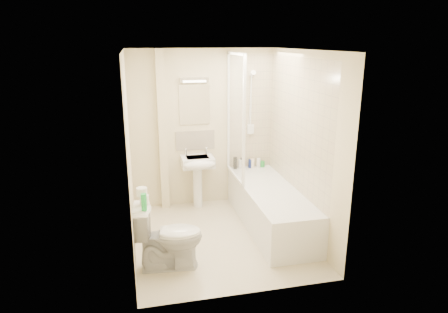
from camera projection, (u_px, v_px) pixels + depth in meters
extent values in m
plane|color=beige|center=(220.00, 237.00, 5.28)|extent=(2.50, 2.50, 0.00)
cube|color=beige|center=(203.00, 129.00, 6.11)|extent=(2.20, 0.02, 2.40)
cube|color=beige|center=(129.00, 155.00, 4.71)|extent=(0.02, 2.50, 2.40)
cube|color=beige|center=(303.00, 145.00, 5.18)|extent=(0.02, 2.50, 2.40)
cube|color=white|center=(220.00, 50.00, 4.61)|extent=(2.20, 2.50, 0.02)
cube|color=beige|center=(250.00, 113.00, 6.20)|extent=(0.70, 0.01, 1.75)
cube|color=beige|center=(297.00, 125.00, 5.30)|extent=(0.01, 2.10, 1.75)
cube|color=beige|center=(162.00, 132.00, 5.92)|extent=(0.12, 0.12, 2.40)
cube|color=beige|center=(195.00, 140.00, 6.12)|extent=(0.60, 0.02, 0.30)
cube|color=white|center=(194.00, 105.00, 5.97)|extent=(0.46, 0.01, 0.60)
cube|color=silver|center=(194.00, 80.00, 5.84)|extent=(0.42, 0.07, 0.07)
cube|color=white|center=(270.00, 207.00, 5.55)|extent=(0.70, 2.10, 0.55)
cube|color=white|center=(270.00, 192.00, 5.49)|extent=(0.56, 1.96, 0.05)
cube|color=white|center=(236.00, 117.00, 5.71)|extent=(0.01, 0.90, 1.80)
cube|color=white|center=(229.00, 112.00, 6.11)|extent=(0.04, 0.04, 1.80)
cube|color=white|center=(244.00, 123.00, 5.28)|extent=(0.04, 0.04, 1.80)
cube|color=white|center=(236.00, 54.00, 5.46)|extent=(0.04, 0.90, 0.04)
cube|color=white|center=(235.00, 175.00, 5.95)|extent=(0.04, 0.90, 0.03)
cylinder|color=white|center=(251.00, 105.00, 6.14)|extent=(0.02, 0.02, 0.90)
cylinder|color=white|center=(250.00, 133.00, 6.27)|extent=(0.05, 0.05, 0.02)
cylinder|color=white|center=(251.00, 75.00, 6.01)|extent=(0.05, 0.05, 0.02)
cylinder|color=white|center=(253.00, 73.00, 5.95)|extent=(0.08, 0.11, 0.11)
cube|color=white|center=(250.00, 129.00, 6.24)|extent=(0.10, 0.05, 0.14)
cylinder|color=white|center=(250.00, 102.00, 6.10)|extent=(0.01, 0.13, 0.84)
cylinder|color=white|center=(198.00, 187.00, 6.17)|extent=(0.14, 0.14, 0.65)
cube|color=white|center=(198.00, 162.00, 6.03)|extent=(0.48, 0.37, 0.15)
ellipsoid|color=white|center=(199.00, 165.00, 5.87)|extent=(0.48, 0.20, 0.15)
cube|color=silver|center=(197.00, 158.00, 6.01)|extent=(0.33, 0.24, 0.04)
cylinder|color=white|center=(186.00, 153.00, 6.06)|extent=(0.03, 0.03, 0.10)
cylinder|color=white|center=(206.00, 151.00, 6.13)|extent=(0.03, 0.03, 0.10)
sphere|color=white|center=(186.00, 149.00, 6.05)|extent=(0.04, 0.04, 0.04)
sphere|color=white|center=(206.00, 148.00, 6.11)|extent=(0.04, 0.04, 0.04)
cylinder|color=black|center=(235.00, 163.00, 6.29)|extent=(0.06, 0.06, 0.19)
cylinder|color=white|center=(240.00, 164.00, 6.31)|extent=(0.06, 0.06, 0.15)
cylinder|color=black|center=(242.00, 163.00, 6.32)|extent=(0.07, 0.07, 0.17)
cylinder|color=navy|center=(250.00, 164.00, 6.35)|extent=(0.05, 0.05, 0.14)
cylinder|color=#F6E1BE|center=(252.00, 163.00, 6.36)|extent=(0.07, 0.07, 0.14)
cylinder|color=white|center=(259.00, 163.00, 6.38)|extent=(0.06, 0.06, 0.15)
cylinder|color=green|center=(262.00, 164.00, 6.40)|extent=(0.07, 0.07, 0.09)
imported|color=white|center=(169.00, 236.00, 4.50)|extent=(0.57, 0.83, 0.77)
cylinder|color=white|center=(144.00, 200.00, 4.39)|extent=(0.10, 0.10, 0.11)
cylinder|color=white|center=(142.00, 192.00, 4.35)|extent=(0.12, 0.12, 0.09)
cylinder|color=green|center=(144.00, 202.00, 4.22)|extent=(0.06, 0.06, 0.19)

